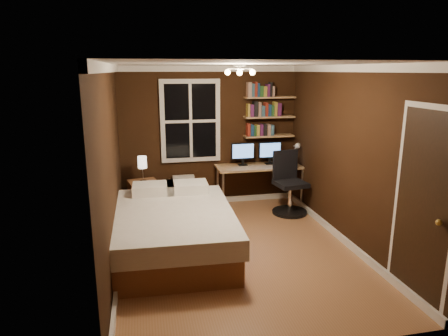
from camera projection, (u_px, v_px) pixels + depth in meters
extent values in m
plane|color=#97633C|center=(236.00, 250.00, 5.52)|extent=(4.20, 4.20, 0.00)
cube|color=black|center=(210.00, 137.00, 7.22)|extent=(3.20, 0.04, 2.50)
cube|color=black|center=(111.00, 168.00, 4.91)|extent=(0.04, 4.20, 2.50)
cube|color=black|center=(349.00, 157.00, 5.54)|extent=(0.04, 4.20, 2.50)
cube|color=white|center=(238.00, 64.00, 4.93)|extent=(3.20, 4.20, 0.02)
cube|color=silver|center=(190.00, 121.00, 7.05)|extent=(1.06, 0.06, 1.46)
sphere|color=gold|center=(439.00, 223.00, 3.84)|extent=(0.06, 0.06, 0.06)
cube|color=#976D49|center=(269.00, 136.00, 7.32)|extent=(0.92, 0.22, 0.03)
cube|color=#976D49|center=(269.00, 117.00, 7.24)|extent=(0.92, 0.22, 0.03)
cube|color=#976D49|center=(270.00, 97.00, 7.15)|extent=(0.92, 0.22, 0.03)
cube|color=brown|center=(174.00, 241.00, 5.43)|extent=(1.58, 2.19, 0.34)
cube|color=silver|center=(173.00, 220.00, 5.35)|extent=(1.67, 2.26, 0.26)
cube|color=white|center=(153.00, 189.00, 6.06)|extent=(0.64, 0.45, 0.15)
cube|color=white|center=(187.00, 187.00, 6.15)|extent=(0.64, 0.45, 0.15)
cube|color=brown|center=(144.00, 198.00, 6.82)|extent=(0.56, 0.56, 0.59)
cube|color=silver|center=(184.00, 191.00, 7.25)|extent=(0.39, 0.13, 0.58)
cube|color=#976D49|center=(260.00, 167.00, 7.22)|extent=(1.57, 0.59, 0.04)
cylinder|color=beige|center=(223.00, 193.00, 6.92)|extent=(0.04, 0.04, 0.71)
cylinder|color=beige|center=(302.00, 188.00, 7.21)|extent=(0.04, 0.04, 0.71)
cylinder|color=beige|center=(218.00, 185.00, 7.40)|extent=(0.04, 0.04, 0.71)
cylinder|color=beige|center=(292.00, 181.00, 7.69)|extent=(0.04, 0.04, 0.71)
cylinder|color=black|center=(289.00, 212.00, 6.95)|extent=(0.59, 0.59, 0.05)
cylinder|color=silver|center=(290.00, 198.00, 6.89)|extent=(0.07, 0.07, 0.45)
cube|color=black|center=(291.00, 184.00, 6.83)|extent=(0.55, 0.55, 0.08)
cube|color=black|center=(285.00, 164.00, 6.95)|extent=(0.47, 0.12, 0.51)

